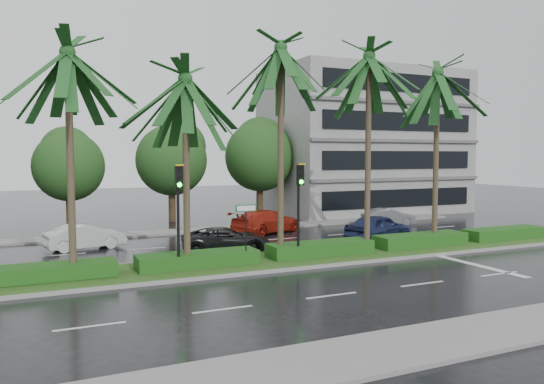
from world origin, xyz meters
name	(u,v)px	position (x,y,z in m)	size (l,w,h in m)	color
ground	(272,268)	(0.00, 0.00, 0.00)	(120.00, 120.00, 0.00)	black
near_sidewalk	(436,342)	(0.00, -10.20, 0.06)	(40.00, 2.40, 0.12)	slate
far_sidewalk	(193,231)	(0.00, 12.00, 0.06)	(40.00, 2.00, 0.12)	slate
median	(262,262)	(0.00, 1.00, 0.08)	(36.00, 4.00, 0.15)	gray
hedge	(262,254)	(0.00, 1.00, 0.45)	(35.20, 1.40, 0.60)	#224915
lane_markings	(337,264)	(3.04, -0.43, 0.01)	(34.00, 13.06, 0.01)	silver
palm_row	(236,73)	(-1.25, 1.02, 8.42)	(26.30, 4.20, 10.36)	#3F3324
signal_median_left	(179,202)	(-4.00, 0.30, 3.00)	(0.34, 0.42, 4.36)	black
signal_median_right	(299,197)	(1.50, 0.30, 3.00)	(0.34, 0.42, 4.36)	black
street_sign	(246,219)	(-1.00, 0.48, 2.12)	(0.95, 0.09, 2.60)	black
bg_trees	(180,155)	(0.66, 17.59, 4.91)	(33.43, 5.46, 7.88)	#332917
building	(363,142)	(17.00, 18.00, 6.00)	(16.00, 10.00, 12.00)	gray
car_white	(85,237)	(-6.91, 8.17, 0.66)	(4.01, 1.40, 1.32)	silver
car_darkgrey	(226,239)	(-0.50, 4.50, 0.62)	(4.47, 2.06, 1.24)	black
car_red	(267,221)	(4.00, 9.48, 0.74)	(5.09, 2.07, 1.48)	#9C1F11
car_blue	(378,228)	(8.50, 4.00, 0.77)	(4.51, 1.81, 1.54)	#1A234F
car_grey	(388,217)	(13.00, 9.02, 0.61)	(3.69, 1.29, 1.22)	slate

